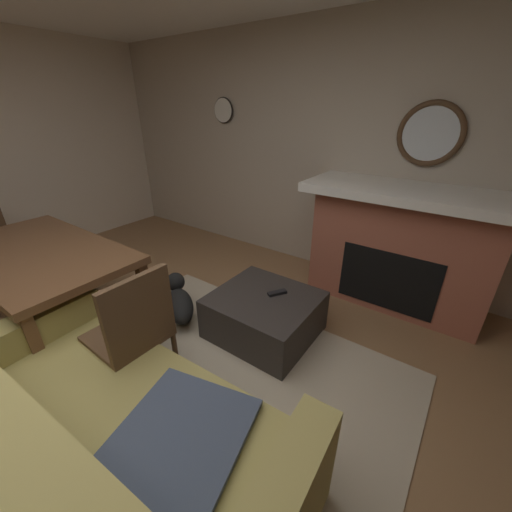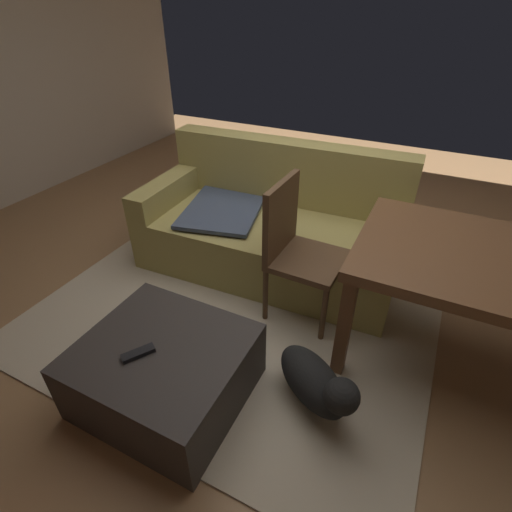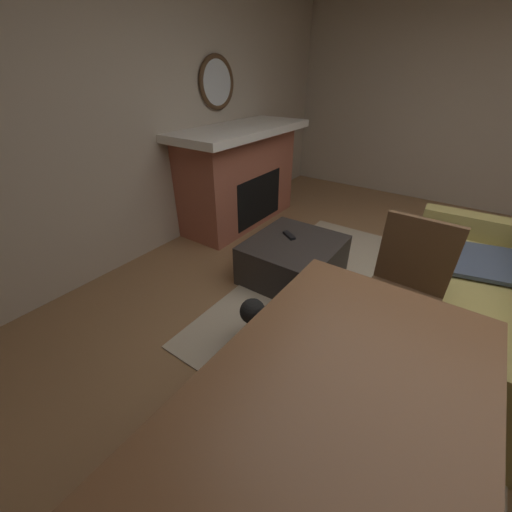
% 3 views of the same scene
% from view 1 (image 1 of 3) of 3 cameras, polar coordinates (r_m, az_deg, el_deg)
% --- Properties ---
extents(floor, '(7.74, 7.74, 0.00)m').
position_cam_1_polar(floor, '(2.37, -21.74, -25.65)').
color(floor, olive).
extents(wall_back_fireplace_side, '(6.85, 0.12, 2.58)m').
position_cam_1_polar(wall_back_fireplace_side, '(3.66, 13.00, 17.51)').
color(wall_back_fireplace_side, '#B7A893').
rests_on(wall_back_fireplace_side, ground).
extents(area_rug, '(2.60, 2.00, 0.01)m').
position_cam_1_polar(area_rug, '(2.41, -8.37, -22.03)').
color(area_rug, tan).
rests_on(area_rug, ground).
extents(fireplace, '(1.78, 0.76, 1.15)m').
position_cam_1_polar(fireplace, '(3.23, 24.75, 1.49)').
color(fireplace, '#9E5642').
rests_on(fireplace, ground).
extents(round_wall_mirror, '(0.55, 0.05, 0.55)m').
position_cam_1_polar(round_wall_mirror, '(3.29, 29.21, 18.87)').
color(round_wall_mirror, '#4C331E').
extents(couch, '(1.98, 1.03, 0.92)m').
position_cam_1_polar(couch, '(1.91, -26.01, -28.16)').
color(couch, '#9E8E4C').
rests_on(couch, ground).
extents(ottoman_coffee_table, '(0.82, 0.75, 0.37)m').
position_cam_1_polar(ottoman_coffee_table, '(2.68, 1.54, -10.75)').
color(ottoman_coffee_table, '#2D2826').
rests_on(ottoman_coffee_table, ground).
extents(tv_remote, '(0.13, 0.16, 0.02)m').
position_cam_1_polar(tv_remote, '(2.61, 3.89, -6.72)').
color(tv_remote, black).
rests_on(tv_remote, ottoman_coffee_table).
extents(dining_table, '(1.70, 0.92, 0.74)m').
position_cam_1_polar(dining_table, '(3.10, -34.96, -0.28)').
color(dining_table, brown).
rests_on(dining_table, ground).
extents(dining_chair_west, '(0.45, 0.45, 0.93)m').
position_cam_1_polar(dining_chair_west, '(2.14, -21.43, -12.35)').
color(dining_chair_west, '#513823').
rests_on(dining_chair_west, ground).
extents(small_dog, '(0.53, 0.47, 0.33)m').
position_cam_1_polar(small_dog, '(2.93, -13.90, -8.08)').
color(small_dog, black).
rests_on(small_dog, ground).
extents(wall_clock, '(0.30, 0.03, 0.30)m').
position_cam_1_polar(wall_clock, '(4.30, -5.96, 24.97)').
color(wall_clock, silver).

